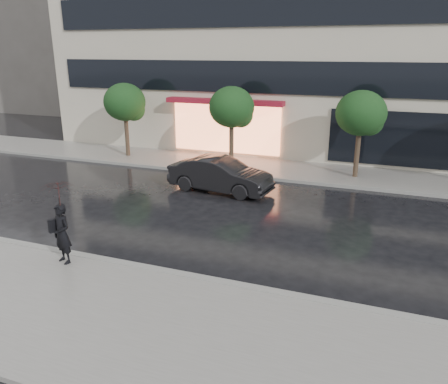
% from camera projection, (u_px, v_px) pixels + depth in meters
% --- Properties ---
extents(ground, '(120.00, 120.00, 0.00)m').
position_uv_depth(ground, '(213.00, 264.00, 12.07)').
color(ground, black).
rests_on(ground, ground).
extents(sidewalk_near, '(60.00, 4.50, 0.12)m').
position_uv_depth(sidewalk_near, '(155.00, 329.00, 9.16)').
color(sidewalk_near, slate).
rests_on(sidewalk_near, ground).
extents(sidewalk_far, '(60.00, 3.50, 0.12)m').
position_uv_depth(sidewalk_far, '(291.00, 170.00, 21.17)').
color(sidewalk_far, slate).
rests_on(sidewalk_far, ground).
extents(curb_near, '(60.00, 0.25, 0.14)m').
position_uv_depth(curb_near, '(198.00, 279.00, 11.16)').
color(curb_near, gray).
rests_on(curb_near, ground).
extents(curb_far, '(60.00, 0.25, 0.14)m').
position_uv_depth(curb_far, '(283.00, 180.00, 19.61)').
color(curb_far, gray).
rests_on(curb_far, ground).
extents(bg_building_left, '(14.00, 10.00, 12.00)m').
position_uv_depth(bg_building_left, '(46.00, 45.00, 42.64)').
color(bg_building_left, '#59544F').
rests_on(bg_building_left, ground).
extents(tree_far_west, '(2.20, 2.20, 3.99)m').
position_uv_depth(tree_far_west, '(126.00, 103.00, 23.06)').
color(tree_far_west, '#33261C').
rests_on(tree_far_west, ground).
extents(tree_mid_west, '(2.20, 2.20, 3.99)m').
position_uv_depth(tree_mid_west, '(233.00, 109.00, 21.06)').
color(tree_mid_west, '#33261C').
rests_on(tree_mid_west, ground).
extents(tree_mid_east, '(2.20, 2.20, 3.99)m').
position_uv_depth(tree_mid_east, '(362.00, 115.00, 19.07)').
color(tree_mid_east, '#33261C').
rests_on(tree_mid_east, ground).
extents(parked_car, '(4.48, 2.02, 1.43)m').
position_uv_depth(parked_car, '(220.00, 175.00, 18.03)').
color(parked_car, black).
rests_on(parked_car, ground).
extents(pedestrian_with_umbrella, '(1.11, 1.12, 2.29)m').
position_uv_depth(pedestrian_with_umbrella, '(60.00, 212.00, 11.46)').
color(pedestrian_with_umbrella, black).
rests_on(pedestrian_with_umbrella, sidewalk_near).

